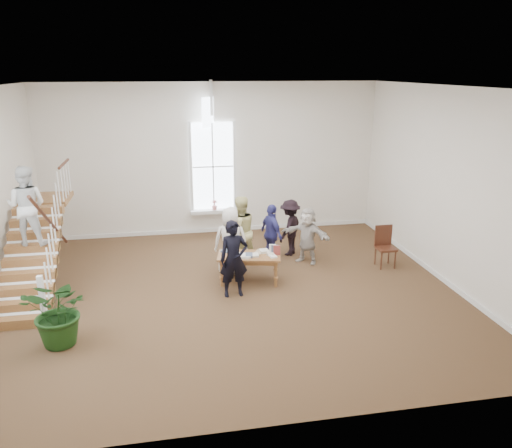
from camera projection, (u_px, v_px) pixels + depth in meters
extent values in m
plane|color=#4B371D|center=(235.00, 292.00, 11.33)|extent=(10.00, 10.00, 0.00)
plane|color=silver|center=(213.00, 160.00, 14.88)|extent=(10.00, 0.00, 10.00)
plane|color=silver|center=(281.00, 280.00, 6.43)|extent=(10.00, 0.00, 10.00)
plane|color=silver|center=(448.00, 186.00, 11.51)|extent=(0.00, 9.00, 9.00)
plane|color=white|center=(232.00, 87.00, 9.98)|extent=(10.00, 10.00, 0.00)
cube|color=white|center=(214.00, 211.00, 15.17)|extent=(1.45, 0.28, 0.10)
plane|color=white|center=(213.00, 167.00, 14.88)|extent=(2.60, 0.00, 2.60)
plane|color=white|center=(212.00, 112.00, 14.40)|extent=(0.60, 0.60, 0.85)
cube|color=white|center=(215.00, 230.00, 15.50)|extent=(10.00, 0.04, 0.12)
imported|color=pink|center=(214.00, 205.00, 15.08)|extent=(0.17, 0.17, 0.30)
cube|color=brown|center=(21.00, 322.00, 9.80)|extent=(1.10, 0.30, 0.20)
cube|color=brown|center=(24.00, 306.00, 10.02)|extent=(1.10, 0.30, 0.20)
cube|color=brown|center=(26.00, 290.00, 10.24)|extent=(1.10, 0.30, 0.20)
cube|color=brown|center=(28.00, 276.00, 10.46)|extent=(1.10, 0.30, 0.20)
cube|color=brown|center=(31.00, 262.00, 10.69)|extent=(1.10, 0.30, 0.20)
cube|color=brown|center=(33.00, 248.00, 10.91)|extent=(1.10, 0.30, 0.20)
cube|color=brown|center=(35.00, 235.00, 11.13)|extent=(1.10, 0.30, 0.20)
cube|color=brown|center=(37.00, 223.00, 11.35)|extent=(1.10, 0.30, 0.20)
cube|color=brown|center=(39.00, 211.00, 11.57)|extent=(1.10, 0.30, 0.20)
cube|color=brown|center=(47.00, 199.00, 12.41)|extent=(1.10, 1.20, 0.12)
cube|color=white|center=(43.00, 302.00, 9.61)|extent=(0.10, 0.10, 1.10)
cylinder|color=black|center=(50.00, 222.00, 10.52)|extent=(0.07, 2.74, 1.86)
imported|color=silver|center=(27.00, 206.00, 10.62)|extent=(0.94, 0.79, 1.72)
cube|color=brown|center=(249.00, 256.00, 11.68)|extent=(1.58, 1.02, 0.05)
cube|color=brown|center=(249.00, 259.00, 11.70)|extent=(1.44, 0.88, 0.10)
cylinder|color=brown|center=(221.00, 274.00, 11.55)|extent=(0.07, 0.07, 0.63)
cylinder|color=brown|center=(276.00, 274.00, 11.51)|extent=(0.07, 0.07, 0.63)
cylinder|color=brown|center=(224.00, 265.00, 12.05)|extent=(0.07, 0.07, 0.63)
cylinder|color=brown|center=(276.00, 266.00, 12.02)|extent=(0.07, 0.07, 0.63)
cube|color=silver|center=(246.00, 257.00, 11.52)|extent=(0.23, 0.30, 0.03)
cube|color=beige|center=(239.00, 255.00, 11.63)|extent=(0.23, 0.26, 0.04)
cube|color=tan|center=(233.00, 257.00, 11.50)|extent=(0.20, 0.26, 0.03)
cube|color=silver|center=(264.00, 251.00, 11.83)|extent=(0.22, 0.23, 0.06)
cube|color=#4C5972|center=(249.00, 255.00, 11.56)|extent=(0.20, 0.27, 0.06)
cube|color=maroon|center=(242.00, 257.00, 11.53)|extent=(0.21, 0.21, 0.02)
cube|color=white|center=(272.00, 256.00, 11.57)|extent=(0.20, 0.32, 0.04)
cube|color=#BFB299|center=(235.00, 250.00, 11.87)|extent=(0.17, 0.28, 0.05)
cube|color=silver|center=(255.00, 255.00, 11.60)|extent=(0.16, 0.22, 0.05)
cube|color=beige|center=(271.00, 253.00, 11.68)|extent=(0.23, 0.24, 0.06)
cube|color=tan|center=(259.00, 252.00, 11.82)|extent=(0.31, 0.34, 0.02)
cube|color=silver|center=(237.00, 258.00, 11.46)|extent=(0.26, 0.26, 0.03)
cube|color=#4C5972|center=(227.00, 250.00, 11.91)|extent=(0.34, 0.36, 0.04)
cube|color=maroon|center=(247.00, 255.00, 11.58)|extent=(0.26, 0.29, 0.05)
cube|color=white|center=(246.00, 256.00, 11.54)|extent=(0.24, 0.31, 0.05)
imported|color=black|center=(234.00, 259.00, 10.93)|extent=(0.65, 0.45, 1.73)
imported|color=silver|center=(231.00, 241.00, 12.12)|extent=(0.92, 0.69, 1.69)
imported|color=beige|center=(240.00, 231.00, 12.63)|extent=(1.05, 0.92, 1.82)
imported|color=#373785|center=(272.00, 234.00, 12.88)|extent=(0.66, 0.98, 1.55)
imported|color=black|center=(290.00, 228.00, 13.41)|extent=(1.06, 1.13, 1.53)
imported|color=beige|center=(307.00, 236.00, 12.86)|extent=(1.30, 1.24, 1.47)
imported|color=#163711|center=(60.00, 311.00, 9.00)|extent=(1.52, 1.44, 1.33)
cube|color=black|center=(386.00, 249.00, 12.64)|extent=(0.46, 0.46, 0.05)
cube|color=black|center=(383.00, 235.00, 12.75)|extent=(0.46, 0.05, 0.54)
cylinder|color=black|center=(381.00, 261.00, 12.51)|extent=(0.04, 0.04, 0.48)
cylinder|color=black|center=(395.00, 260.00, 12.58)|extent=(0.04, 0.04, 0.48)
cylinder|color=black|center=(375.00, 256.00, 12.86)|extent=(0.04, 0.04, 0.48)
cylinder|color=black|center=(389.00, 255.00, 12.92)|extent=(0.04, 0.04, 0.48)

